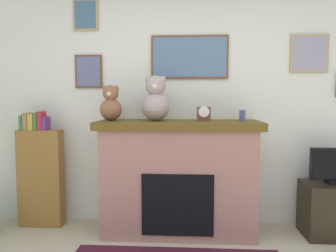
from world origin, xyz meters
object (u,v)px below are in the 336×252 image
Objects in this scene: mantel_clock at (204,114)px; tv_stand at (335,210)px; bookshelf at (41,174)px; teddy_bear_grey at (111,105)px; candle_jar at (242,116)px; teddy_bear_tan at (156,101)px; fireplace at (178,176)px.

tv_stand is at bearing 0.16° from mantel_clock.
bookshelf is at bearing 178.13° from tv_stand.
candle_jar is at bearing 0.02° from teddy_bear_grey.
teddy_bear_tan is at bearing 179.85° from mantel_clock.
mantel_clock is at bearing -179.84° from tv_stand.
bookshelf is at bearing 175.37° from teddy_bear_tan.
fireplace is 2.59× the size of tv_stand.
tv_stand is 1.63m from mantel_clock.
teddy_bear_tan is (-0.48, 0.00, 0.13)m from mantel_clock.
teddy_bear_tan is (-1.80, -0.00, 1.09)m from tv_stand.
teddy_bear_tan is (1.26, -0.10, 0.79)m from bookshelf.
fireplace is at bearing 178.40° from candle_jar.
mantel_clock reaches higher than fireplace.
candle_jar reaches higher than fireplace.
teddy_bear_grey is (-0.69, -0.02, 0.73)m from fireplace.
teddy_bear_grey reaches higher than fireplace.
teddy_bear_tan is at bearing -179.92° from tv_stand.
teddy_bear_tan reaches higher than fireplace.
candle_jar is (2.13, -0.10, 0.64)m from bookshelf.
bookshelf is 1.11m from teddy_bear_grey.
teddy_bear_tan is at bearing -179.96° from candle_jar.
fireplace is 11.03× the size of mantel_clock.
mantel_clock reaches higher than bookshelf.
teddy_bear_tan is (0.46, -0.00, 0.04)m from teddy_bear_grey.
bookshelf is 2.23m from candle_jar.
candle_jar is at bearing 0.04° from teddy_bear_tan.
mantel_clock is at bearing -179.72° from candle_jar.
teddy_bear_tan reaches higher than tv_stand.
fireplace is 14.86× the size of candle_jar.
bookshelf is at bearing 177.26° from candle_jar.
mantel_clock is 0.50m from teddy_bear_tan.
teddy_bear_grey is (0.81, -0.10, 0.75)m from bookshelf.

